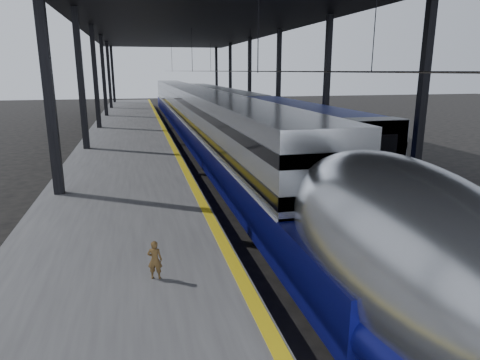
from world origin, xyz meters
name	(u,v)px	position (x,y,z in m)	size (l,w,h in m)	color
ground	(238,256)	(0.00, 0.00, 0.00)	(160.00, 160.00, 0.00)	black
platform	(128,142)	(-3.50, 20.00, 0.50)	(6.00, 80.00, 1.00)	#4C4C4F
yellow_strip	(167,134)	(-0.70, 20.00, 1.00)	(0.30, 80.00, 0.01)	gold
rails	(235,143)	(4.50, 20.00, 0.08)	(6.52, 80.00, 0.16)	slate
canopy	(199,18)	(1.90, 20.00, 9.12)	(18.00, 75.00, 9.47)	black
tgv_train	(198,117)	(2.00, 22.53, 1.92)	(2.87, 65.20, 4.11)	#AAACB1
second_train	(234,108)	(7.00, 31.16, 1.80)	(2.59, 56.05, 3.56)	navy
child	(155,260)	(-2.57, -2.87, 1.45)	(0.33, 0.22, 0.90)	#51391B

